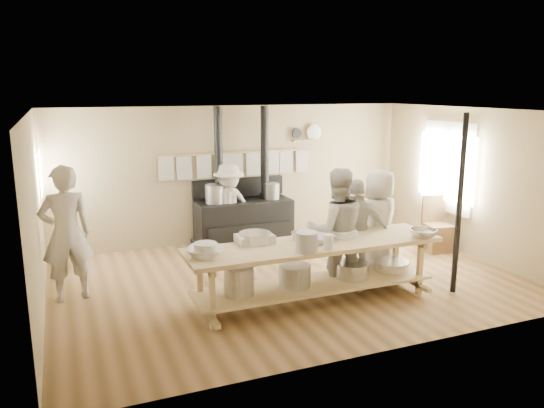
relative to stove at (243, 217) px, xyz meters
name	(u,v)px	position (x,y,z in m)	size (l,w,h in m)	color
ground	(288,280)	(0.01, -2.12, -0.52)	(7.00, 7.00, 0.00)	brown
room_shell	(289,177)	(0.01, -2.12, 1.10)	(7.00, 7.00, 7.00)	tan
window_right	(448,167)	(3.48, -1.52, 0.98)	(0.09, 1.50, 1.65)	beige
left_opening	(41,173)	(-3.44, -0.12, 1.08)	(0.00, 0.90, 0.90)	white
stove	(243,217)	(0.00, 0.00, 0.00)	(1.90, 0.75, 2.60)	black
towel_rail	(238,162)	(0.01, 0.28, 1.03)	(3.00, 0.04, 0.47)	tan
back_wall_shelf	(307,135)	(1.47, 0.32, 1.48)	(0.63, 0.14, 0.32)	tan
prep_table	(314,266)	(0.00, -3.02, 0.00)	(3.60, 0.90, 0.85)	tan
support_post	(459,205)	(2.06, -3.47, 0.78)	(0.08, 0.08, 2.60)	black
cook_far_left	(66,234)	(-3.14, -1.66, 0.44)	(0.70, 0.46, 1.92)	#BBB4A6
cook_left	(336,230)	(0.49, -2.75, 0.39)	(0.88, 0.69, 1.82)	#BBB4A6
cook_center	(379,223)	(1.42, -2.42, 0.33)	(0.83, 0.54, 1.71)	#BBB4A6
cook_right	(357,232)	(0.92, -2.59, 0.28)	(0.94, 0.39, 1.61)	#BBB4A6
cook_by_window	(229,206)	(-0.32, -0.17, 0.27)	(1.03, 0.59, 1.59)	#BBB4A6
chair	(437,235)	(3.16, -1.74, -0.23)	(0.54, 0.54, 1.00)	brown
bowl_white_a	(205,252)	(-1.54, -3.01, 0.38)	(0.45, 0.45, 0.11)	white
bowl_steel_a	(302,235)	(-0.07, -2.77, 0.38)	(0.30, 0.30, 0.10)	silver
bowl_white_b	(320,239)	(0.08, -3.01, 0.38)	(0.38, 0.38, 0.09)	white
bowl_steel_b	(423,233)	(1.56, -3.35, 0.39)	(0.38, 0.38, 0.12)	silver
roasting_pan	(255,239)	(-0.75, -2.69, 0.38)	(0.50, 0.33, 0.11)	#B2B2B7
mixing_bowl_large	(255,238)	(-0.75, -2.69, 0.40)	(0.44, 0.44, 0.14)	silver
bucket_galv	(307,242)	(-0.28, -3.35, 0.46)	(0.29, 0.29, 0.27)	gray
deep_bowl_enamel	(206,250)	(-1.54, -3.06, 0.42)	(0.29, 0.29, 0.18)	white
pitcher	(328,242)	(0.03, -3.35, 0.43)	(0.13, 0.13, 0.20)	white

